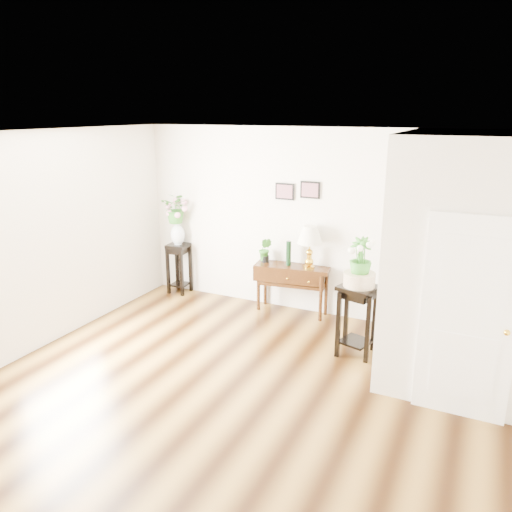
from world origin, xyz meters
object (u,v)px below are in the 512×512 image
Objects in this scene: console_table at (292,289)px; plant_stand_a at (179,268)px; plant_stand_b at (357,320)px; table_lamp at (310,245)px.

plant_stand_a is (-2.06, 0.00, 0.05)m from console_table.
console_table is at bearing 143.54° from plant_stand_b.
console_table is at bearing 0.00° from plant_stand_a.
console_table is 0.78m from table_lamp.
plant_stand_a is at bearing 180.00° from table_lamp.
plant_stand_b is at bearing -15.55° from plant_stand_a.
table_lamp is 0.76× the size of plant_stand_a.
console_table is 1.75× the size of table_lamp.
plant_stand_a is 0.93× the size of plant_stand_b.
plant_stand_a reaches higher than console_table.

